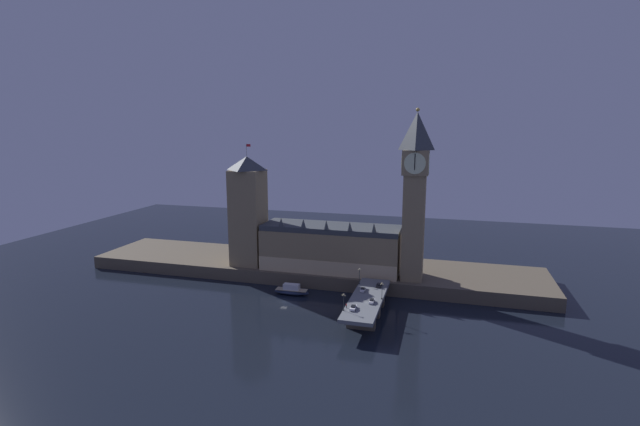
% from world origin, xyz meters
% --- Properties ---
extents(ground_plane, '(400.00, 400.00, 0.00)m').
position_xyz_m(ground_plane, '(0.00, 0.00, 0.00)').
color(ground_plane, black).
extents(embankment, '(220.00, 42.00, 5.97)m').
position_xyz_m(embankment, '(0.00, 39.00, 2.99)').
color(embankment, brown).
rests_on(embankment, ground_plane).
extents(parliament_hall, '(63.67, 21.43, 24.97)m').
position_xyz_m(parliament_hall, '(12.31, 31.03, 16.37)').
color(parliament_hall, '#8E7A56').
rests_on(parliament_hall, embankment).
extents(clock_tower, '(11.15, 11.26, 73.31)m').
position_xyz_m(clock_tower, '(49.94, 26.01, 44.83)').
color(clock_tower, '#8E7A56').
rests_on(clock_tower, embankment).
extents(victoria_tower, '(14.85, 14.85, 58.02)m').
position_xyz_m(victoria_tower, '(-28.10, 28.78, 32.10)').
color(victoria_tower, '#8E7A56').
rests_on(victoria_tower, embankment).
extents(bridge, '(12.17, 46.00, 7.34)m').
position_xyz_m(bridge, '(35.59, -5.00, 5.06)').
color(bridge, slate).
rests_on(bridge, ground_plane).
extents(car_northbound_lead, '(2.01, 4.13, 1.36)m').
position_xyz_m(car_northbound_lead, '(32.92, 1.62, 7.97)').
color(car_northbound_lead, silver).
rests_on(car_northbound_lead, bridge).
extents(car_northbound_trail, '(1.98, 4.73, 1.46)m').
position_xyz_m(car_northbound_trail, '(32.92, -17.60, 8.02)').
color(car_northbound_trail, white).
rests_on(car_northbound_trail, bridge).
extents(car_southbound_lead, '(1.89, 4.11, 1.39)m').
position_xyz_m(car_southbound_lead, '(38.27, -9.56, 7.98)').
color(car_southbound_lead, white).
rests_on(car_southbound_lead, bridge).
extents(car_southbound_trail, '(2.11, 4.25, 1.36)m').
position_xyz_m(car_southbound_trail, '(38.27, 8.71, 7.97)').
color(car_southbound_trail, black).
rests_on(car_southbound_trail, bridge).
extents(pedestrian_near_rail, '(0.38, 0.38, 1.64)m').
position_xyz_m(pedestrian_near_rail, '(30.24, -16.99, 8.20)').
color(pedestrian_near_rail, black).
rests_on(pedestrian_near_rail, bridge).
extents(street_lamp_near, '(1.34, 0.60, 6.33)m').
position_xyz_m(street_lamp_near, '(29.84, -19.72, 11.30)').
color(street_lamp_near, '#2D3333').
rests_on(street_lamp_near, bridge).
extents(street_lamp_mid, '(1.34, 0.60, 6.53)m').
position_xyz_m(street_lamp_mid, '(41.35, -5.00, 11.43)').
color(street_lamp_mid, '#2D3333').
rests_on(street_lamp_mid, bridge).
extents(street_lamp_far, '(1.34, 0.60, 6.77)m').
position_xyz_m(street_lamp_far, '(29.84, 9.72, 11.57)').
color(street_lamp_far, '#2D3333').
rests_on(street_lamp_far, bridge).
extents(boat_upstream, '(15.67, 5.25, 4.74)m').
position_xyz_m(boat_upstream, '(0.28, 9.02, 1.73)').
color(boat_upstream, '#1E2842').
rests_on(boat_upstream, ground_plane).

